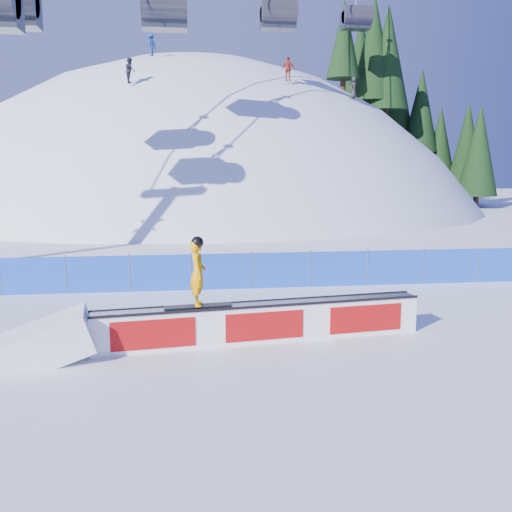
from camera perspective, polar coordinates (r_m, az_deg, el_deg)
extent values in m
plane|color=white|center=(14.67, -2.23, -7.10)|extent=(160.00, 160.00, 0.00)
sphere|color=white|center=(60.25, -5.77, -12.46)|extent=(64.00, 64.00, 64.00)
cylinder|color=black|center=(54.80, 10.63, 15.58)|extent=(0.50, 0.50, 1.40)
cone|color=black|center=(55.67, 10.81, 21.06)|extent=(4.18, 4.18, 9.49)
cylinder|color=black|center=(60.43, 10.29, 14.44)|extent=(0.50, 0.50, 1.40)
cone|color=black|center=(61.10, 10.43, 19.04)|extent=(3.81, 3.81, 8.65)
cylinder|color=black|center=(60.81, 10.13, 14.42)|extent=(0.50, 0.50, 1.40)
cone|color=black|center=(61.45, 10.26, 18.86)|extent=(3.68, 3.68, 8.37)
cylinder|color=black|center=(57.41, 13.70, 12.98)|extent=(0.50, 0.50, 1.40)
cone|color=black|center=(57.97, 13.89, 17.83)|extent=(3.80, 3.80, 8.63)
cylinder|color=black|center=(55.77, 14.87, 12.40)|extent=(0.50, 0.50, 1.40)
cone|color=black|center=(56.23, 15.07, 16.90)|extent=(3.36, 3.36, 7.64)
cylinder|color=black|center=(59.85, 16.02, 10.20)|extent=(0.50, 0.50, 1.40)
cone|color=black|center=(60.06, 16.17, 13.74)|extent=(2.74, 2.74, 6.22)
cylinder|color=black|center=(58.44, 18.37, 8.16)|extent=(0.50, 0.50, 1.40)
cone|color=black|center=(58.64, 18.64, 13.35)|extent=(4.15, 4.15, 9.42)
cylinder|color=black|center=(59.27, 20.34, 5.19)|extent=(0.50, 0.50, 1.40)
cone|color=black|center=(59.20, 20.62, 10.13)|extent=(3.97, 3.97, 9.02)
cylinder|color=black|center=(62.21, 21.92, 5.23)|extent=(0.50, 0.50, 1.40)
cone|color=black|center=(62.12, 22.17, 9.46)|extent=(3.52, 3.52, 8.01)
cylinder|color=black|center=(63.10, 22.91, 5.21)|extent=(0.50, 0.50, 1.40)
cone|color=black|center=(63.01, 23.13, 8.89)|extent=(3.04, 3.04, 6.90)
cube|color=blue|center=(18.90, -3.46, -1.56)|extent=(22.00, 0.03, 1.20)
cylinder|color=#3C4A6C|center=(19.72, -24.22, -1.77)|extent=(0.05, 0.05, 1.30)
cylinder|color=#3C4A6C|center=(19.23, -18.50, -1.69)|extent=(0.05, 0.05, 1.30)
cylinder|color=#3C4A6C|center=(18.94, -12.56, -1.59)|extent=(0.05, 0.05, 1.30)
cylinder|color=#3C4A6C|center=(18.85, -6.49, -1.48)|extent=(0.05, 0.05, 1.30)
cylinder|color=#3C4A6C|center=(18.98, -0.45, -1.35)|extent=(0.05, 0.05, 1.30)
cylinder|color=#3C4A6C|center=(19.32, 5.45, -1.20)|extent=(0.05, 0.05, 1.30)
cylinder|color=#3C4A6C|center=(19.85, 11.09, -1.06)|extent=(0.05, 0.05, 1.30)
cylinder|color=#3C4A6C|center=(20.57, 16.39, -0.91)|extent=(0.05, 0.05, 1.30)
cylinder|color=#3C4A6C|center=(21.45, 21.29, -0.76)|extent=(0.05, 0.05, 1.30)
cylinder|color=#2B2B34|center=(33.03, -9.18, 23.48)|extent=(2.40, 1.50, 1.50)
cylinder|color=#2B2B34|center=(42.01, 2.32, 23.29)|extent=(2.40, 1.50, 1.50)
cylinder|color=#2B2B34|center=(52.93, 10.14, 22.68)|extent=(2.40, 1.50, 1.50)
cube|color=white|center=(13.40, 0.60, -6.73)|extent=(7.77, 1.50, 0.87)
cube|color=#999CA7|center=(13.28, 0.60, -4.83)|extent=(7.70, 1.51, 0.04)
cube|color=black|center=(13.04, 0.90, -5.05)|extent=(7.71, 1.04, 0.06)
cube|color=black|center=(13.52, 0.31, -4.54)|extent=(7.71, 1.04, 0.06)
cube|color=red|center=(13.16, 0.89, -7.02)|extent=(7.33, 0.98, 0.66)
cube|color=red|center=(13.63, 0.31, -6.45)|extent=(7.33, 0.98, 0.66)
cube|color=black|center=(12.96, -5.79, -4.98)|extent=(1.55, 0.47, 0.03)
imported|color=#FFA500|center=(12.80, -5.84, -1.70)|extent=(0.37, 0.55, 1.48)
sphere|color=black|center=(12.69, -5.89, 1.36)|extent=(0.28, 0.28, 0.28)
imported|color=black|center=(40.93, -12.47, 17.65)|extent=(0.74, 0.89, 1.65)
imported|color=#A62517|center=(43.55, 3.24, 18.17)|extent=(1.05, 0.73, 1.65)
imported|color=#184393|center=(47.70, -10.46, 20.03)|extent=(1.17, 1.20, 1.65)
imported|color=#262626|center=(46.50, 9.71, 16.27)|extent=(0.92, 0.96, 1.65)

